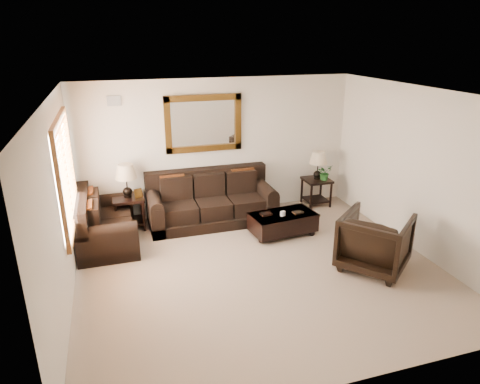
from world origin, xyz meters
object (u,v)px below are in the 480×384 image
object	(u,v)px
end_table_right	(318,171)
coffee_table	(283,221)
end_table_left	(127,187)
loveseat	(103,226)
sofa	(211,204)
armchair	(375,239)

from	to	relation	value
end_table_right	coffee_table	bearing A→B (deg)	-137.49
end_table_left	coffee_table	bearing A→B (deg)	-22.89
loveseat	coffee_table	xyz separation A→B (m)	(3.13, -0.56, -0.09)
sofa	coffee_table	xyz separation A→B (m)	(1.11, -0.97, -0.11)
loveseat	end_table_right	xyz separation A→B (m)	(4.37, 0.58, 0.43)
sofa	loveseat	bearing A→B (deg)	-168.51
loveseat	end_table_left	bearing A→B (deg)	-40.35
end_table_left	loveseat	bearing A→B (deg)	-130.35
armchair	end_table_right	bearing A→B (deg)	-47.26
coffee_table	end_table_left	bearing A→B (deg)	150.12
end_table_right	coffee_table	size ratio (longest dim) A/B	0.94
coffee_table	armchair	xyz separation A→B (m)	(0.89, -1.54, 0.24)
loveseat	end_table_right	world-z (taller)	end_table_right
loveseat	end_table_right	bearing A→B (deg)	-82.49
armchair	sofa	bearing A→B (deg)	-1.18
loveseat	coffee_table	bearing A→B (deg)	-100.18
sofa	end_table_left	bearing A→B (deg)	174.45
sofa	end_table_left	distance (m)	1.61
sofa	loveseat	size ratio (longest dim) A/B	1.47
sofa	armchair	size ratio (longest dim) A/B	2.44
end_table_right	loveseat	bearing A→B (deg)	-172.49
loveseat	coffee_table	distance (m)	3.18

